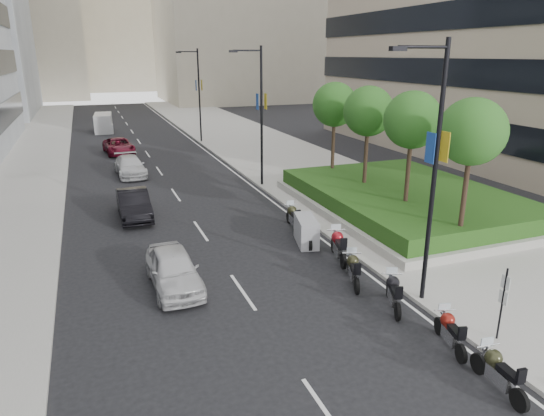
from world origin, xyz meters
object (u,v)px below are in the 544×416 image
lamp_post_2 (198,91)px  motorcycle_4 (338,246)px  lamp_post_0 (432,164)px  car_c (130,166)px  motorcycle_1 (450,331)px  motorcycle_2 (394,292)px  parking_sign (503,300)px  motorcycle_6 (293,217)px  car_b (134,204)px  delivery_van (104,124)px  car_a (174,269)px  motorcycle_5 (306,231)px  lamp_post_1 (259,110)px  motorcycle_0 (498,371)px  motorcycle_3 (353,270)px  car_d (119,146)px

lamp_post_2 → motorcycle_4: (-0.89, -30.65, -4.42)m
lamp_post_0 → car_c: lamp_post_0 is taller
motorcycle_1 → motorcycle_4: 7.00m
motorcycle_2 → motorcycle_4: (0.18, 4.35, 0.06)m
motorcycle_4 → parking_sign: bearing=-153.2°
motorcycle_6 → car_c: size_ratio=0.47×
motorcycle_1 → motorcycle_6: (-0.24, 11.38, 0.05)m
motorcycle_6 → car_b: car_b is taller
lamp_post_2 → motorcycle_6: lamp_post_2 is taller
lamp_post_2 → car_c: lamp_post_2 is taller
parking_sign → car_c: 27.66m
lamp_post_0 → delivery_van: bearing=100.6°
lamp_post_2 → delivery_van: bearing=128.4°
motorcycle_6 → delivery_van: delivery_van is taller
motorcycle_1 → motorcycle_4: motorcycle_4 is taller
car_a → motorcycle_2: bearing=-32.9°
motorcycle_1 → car_a: (-7.08, 6.95, 0.19)m
motorcycle_5 → car_b: car_b is taller
motorcycle_5 → car_c: car_c is taller
lamp_post_1 → car_b: bearing=-156.8°
motorcycle_4 → car_a: car_a is taller
car_c → parking_sign: bearing=-74.8°
car_c → motorcycle_1: bearing=-77.7°
lamp_post_0 → motorcycle_0: bearing=-102.6°
motorcycle_3 → car_a: (-6.51, 2.18, 0.15)m
lamp_post_0 → motorcycle_0: lamp_post_0 is taller
lamp_post_1 → motorcycle_2: lamp_post_1 is taller
motorcycle_6 → motorcycle_3: bearing=-176.6°
motorcycle_2 → car_d: 32.79m
car_b → car_c: (0.72, 9.97, -0.06)m
motorcycle_2 → delivery_van: 46.49m
motorcycle_3 → car_b: bearing=52.4°
parking_sign → car_b: bearing=119.3°
motorcycle_5 → delivery_van: bearing=24.3°
lamp_post_0 → lamp_post_2: (0.00, 35.00, 0.00)m
motorcycle_4 → car_b: car_b is taller
lamp_post_1 → car_a: size_ratio=2.08×
motorcycle_6 → lamp_post_2: bearing=3.8°
motorcycle_1 → motorcycle_5: 9.20m
lamp_post_1 → motorcycle_4: (-0.89, -12.65, -4.42)m
car_c → motorcycle_4: bearing=-72.7°
delivery_van → motorcycle_2: bearing=-76.2°
parking_sign → motorcycle_5: parking_sign is taller
lamp_post_1 → car_b: 10.22m
motorcycle_1 → car_d: size_ratio=0.41×
car_a → car_d: car_a is taller
lamp_post_0 → parking_sign: bearing=-77.7°
lamp_post_1 → delivery_van: (-8.62, 28.87, -4.13)m
lamp_post_0 → motorcycle_3: 5.16m
lamp_post_0 → car_d: size_ratio=1.82×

